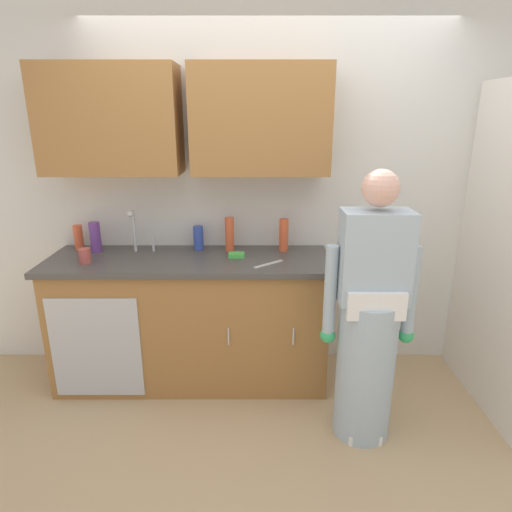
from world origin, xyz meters
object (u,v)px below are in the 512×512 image
(bottle_water_short, at_px, (229,234))
(bottle_dish_liquid, at_px, (198,238))
(sink, at_px, (135,259))
(sponge, at_px, (236,255))
(bottle_water_tall, at_px, (283,235))
(person_at_sink, at_px, (367,330))
(knife_on_counter, at_px, (268,264))
(cup_by_sink, at_px, (84,256))
(bottle_cleaner_spray, at_px, (94,237))
(bottle_soap, at_px, (78,238))

(bottle_water_short, bearing_deg, bottle_dish_liquid, 171.12)
(sink, height_order, sponge, sink)
(sink, xyz_separation_m, bottle_water_tall, (1.03, 0.16, 0.13))
(person_at_sink, bearing_deg, bottle_water_short, 137.60)
(bottle_water_short, relative_size, knife_on_counter, 1.03)
(bottle_water_short, bearing_deg, cup_by_sink, -163.48)
(bottle_dish_liquid, relative_size, sponge, 1.58)
(person_at_sink, relative_size, bottle_cleaner_spray, 7.49)
(sink, bearing_deg, person_at_sink, -22.41)
(bottle_water_short, xyz_separation_m, bottle_soap, (-1.10, 0.03, -0.03))
(person_at_sink, relative_size, bottle_water_short, 6.57)
(bottle_cleaner_spray, height_order, cup_by_sink, bottle_cleaner_spray)
(person_at_sink, distance_m, bottle_dish_liquid, 1.38)
(person_at_sink, xyz_separation_m, bottle_dish_liquid, (-1.07, 0.81, 0.34))
(bottle_soap, bearing_deg, sink, -21.74)
(knife_on_counter, bearing_deg, person_at_sink, -78.69)
(cup_by_sink, relative_size, knife_on_counter, 0.42)
(person_at_sink, relative_size, sponge, 14.73)
(sink, bearing_deg, bottle_cleaner_spray, 156.86)
(bottle_cleaner_spray, bearing_deg, bottle_water_short, 1.20)
(bottle_water_short, relative_size, sponge, 2.24)
(sink, height_order, bottle_soap, sink)
(sink, xyz_separation_m, cup_by_sink, (-0.30, -0.12, 0.06))
(knife_on_counter, bearing_deg, bottle_dish_liquid, 106.21)
(bottle_dish_liquid, height_order, bottle_water_tall, bottle_water_tall)
(sink, xyz_separation_m, bottle_soap, (-0.46, 0.18, 0.11))
(bottle_cleaner_spray, height_order, bottle_water_short, bottle_water_short)
(sink, bearing_deg, bottle_water_short, 13.72)
(sink, distance_m, knife_on_counter, 0.93)
(cup_by_sink, bearing_deg, bottle_cleaner_spray, 93.36)
(bottle_soap, relative_size, knife_on_counter, 0.77)
(sink, height_order, cup_by_sink, sink)
(knife_on_counter, xyz_separation_m, sponge, (-0.22, 0.16, 0.01))
(cup_by_sink, bearing_deg, bottle_water_short, 16.52)
(bottle_water_short, bearing_deg, person_at_sink, -42.40)
(bottle_soap, xyz_separation_m, sponge, (1.16, -0.18, -0.08))
(bottle_cleaner_spray, distance_m, cup_by_sink, 0.27)
(bottle_water_short, bearing_deg, bottle_water_tall, 0.25)
(cup_by_sink, bearing_deg, knife_on_counter, -1.34)
(bottle_water_short, relative_size, cup_by_sink, 2.47)
(person_at_sink, distance_m, bottle_cleaner_spray, 1.99)
(bottle_water_tall, relative_size, cup_by_sink, 2.35)
(knife_on_counter, bearing_deg, bottle_water_short, 92.33)
(bottle_soap, height_order, bottle_water_tall, bottle_water_tall)
(bottle_water_short, bearing_deg, sink, -166.28)
(sink, bearing_deg, bottle_water_tall, 8.72)
(bottle_water_tall, height_order, sponge, bottle_water_tall)
(bottle_cleaner_spray, xyz_separation_m, knife_on_counter, (1.24, -0.29, -0.11))
(bottle_soap, bearing_deg, bottle_dish_liquid, 0.59)
(bottle_cleaner_spray, relative_size, bottle_water_short, 0.88)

